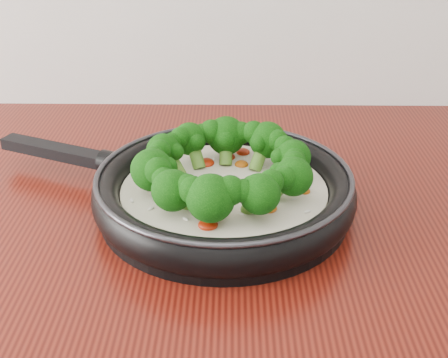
{
  "coord_description": "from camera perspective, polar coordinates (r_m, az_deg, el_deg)",
  "views": [
    {
      "loc": [
        0.1,
        0.37,
        1.32
      ],
      "look_at": [
        0.09,
        1.07,
        0.95
      ],
      "focal_mm": 46.72,
      "sensor_mm": 36.0,
      "label": 1
    }
  ],
  "objects": [
    {
      "name": "skillet",
      "position": [
        0.79,
        -0.27,
        -0.68
      ],
      "size": [
        0.59,
        0.47,
        0.1
      ],
      "color": "black",
      "rests_on": "counter"
    }
  ]
}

